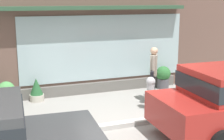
# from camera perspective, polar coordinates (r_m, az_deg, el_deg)

# --- Properties ---
(ground_plane) EXTENTS (60.00, 60.00, 0.00)m
(ground_plane) POSITION_cam_1_polar(r_m,az_deg,el_deg) (8.64, 3.02, -9.16)
(ground_plane) COLOR gray
(curb_strip) EXTENTS (14.00, 0.24, 0.12)m
(curb_strip) POSITION_cam_1_polar(r_m,az_deg,el_deg) (8.45, 3.58, -9.24)
(curb_strip) COLOR #B2B2AD
(curb_strip) RESTS_ON ground_plane
(storefront) EXTENTS (14.00, 0.81, 5.23)m
(storefront) POSITION_cam_1_polar(r_m,az_deg,el_deg) (11.04, -3.58, 9.22)
(storefront) COLOR brown
(storefront) RESTS_ON ground_plane
(fire_hydrant) EXTENTS (0.40, 0.37, 0.96)m
(fire_hydrant) POSITION_cam_1_polar(r_m,az_deg,el_deg) (9.55, 6.77, -3.96)
(fire_hydrant) COLOR #B2B2B7
(fire_hydrant) RESTS_ON ground_plane
(pedestrian_with_handbag) EXTENTS (0.45, 0.60, 1.73)m
(pedestrian_with_handbag) POSITION_cam_1_polar(r_m,az_deg,el_deg) (10.08, 7.30, -0.03)
(pedestrian_with_handbag) COLOR #232328
(pedestrian_with_handbag) RESTS_ON ground_plane
(potted_plant_window_center) EXTENTS (0.53, 0.53, 0.81)m
(potted_plant_window_center) POSITION_cam_1_polar(r_m,az_deg,el_deg) (11.85, 8.98, -1.10)
(potted_plant_window_center) COLOR #4C4C51
(potted_plant_window_center) RESTS_ON ground_plane
(potted_plant_by_entrance) EXTENTS (0.45, 0.45, 0.74)m
(potted_plant_by_entrance) POSITION_cam_1_polar(r_m,az_deg,el_deg) (10.54, -13.12, -3.45)
(potted_plant_by_entrance) COLOR #B7B2A3
(potted_plant_by_entrance) RESTS_ON ground_plane
(potted_plant_doorstep) EXTENTS (0.52, 0.52, 0.79)m
(potted_plant_doorstep) POSITION_cam_1_polar(r_m,az_deg,el_deg) (10.11, -18.04, -3.80)
(potted_plant_doorstep) COLOR #33473D
(potted_plant_doorstep) RESTS_ON ground_plane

